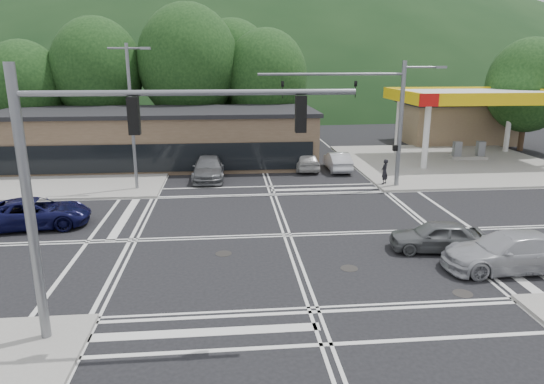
{
  "coord_description": "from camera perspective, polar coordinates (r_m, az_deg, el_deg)",
  "views": [
    {
      "loc": [
        -2.75,
        -21.47,
        8.05
      ],
      "look_at": [
        -0.46,
        2.71,
        1.4
      ],
      "focal_mm": 32.0,
      "sensor_mm": 36.0,
      "label": 1
    }
  ],
  "objects": [
    {
      "name": "tree_n_c",
      "position": [
        45.65,
        -0.71,
        13.36
      ],
      "size": [
        7.6,
        7.6,
        10.87
      ],
      "color": "#382619",
      "rests_on": "ground"
    },
    {
      "name": "tree_n_b",
      "position": [
        45.58,
        -9.82,
        14.78
      ],
      "size": [
        9.0,
        9.0,
        12.98
      ],
      "color": "#382619",
      "rests_on": "ground"
    },
    {
      "name": "tree_n_e",
      "position": [
        49.48,
        -4.68,
        14.22
      ],
      "size": [
        8.4,
        8.4,
        11.98
      ],
      "color": "#382619",
      "rests_on": "ground"
    },
    {
      "name": "car_silver_east",
      "position": [
        21.34,
        26.13,
        -6.3
      ],
      "size": [
        5.27,
        2.19,
        1.52
      ],
      "primitive_type": "imported",
      "rotation": [
        0.0,
        0.0,
        -1.58
      ],
      "color": "#A9AAB0",
      "rests_on": "ground"
    },
    {
      "name": "streetlight_nw",
      "position": [
        31.14,
        -16.12,
        9.2
      ],
      "size": [
        2.5,
        0.25,
        9.0
      ],
      "color": "slate",
      "rests_on": "ground"
    },
    {
      "name": "tree_ne",
      "position": [
        49.4,
        27.95,
        11.02
      ],
      "size": [
        7.2,
        7.2,
        9.99
      ],
      "color": "#382619",
      "rests_on": "ground"
    },
    {
      "name": "signal_mast_sw",
      "position": [
        14.07,
        -20.28,
        2.32
      ],
      "size": [
        9.14,
        0.28,
        8.0
      ],
      "color": "slate",
      "rests_on": "ground"
    },
    {
      "name": "ground",
      "position": [
        23.09,
        1.78,
        -5.09
      ],
      "size": [
        120.0,
        120.0,
        0.0
      ],
      "primitive_type": "plane",
      "color": "black",
      "rests_on": "ground"
    },
    {
      "name": "car_northbound",
      "position": [
        33.98,
        -7.49,
        2.8
      ],
      "size": [
        2.14,
        5.23,
        1.52
      ],
      "primitive_type": "imported",
      "rotation": [
        0.0,
        0.0,
        -0.0
      ],
      "color": "#595B5E",
      "rests_on": "ground"
    },
    {
      "name": "car_grey_center",
      "position": [
        22.22,
        18.76,
        -4.93
      ],
      "size": [
        4.12,
        2.12,
        1.34
      ],
      "primitive_type": "imported",
      "rotation": [
        0.0,
        0.0,
        -1.71
      ],
      "color": "#595C5E",
      "rests_on": "ground"
    },
    {
      "name": "car_queue_b",
      "position": [
        36.69,
        3.94,
        3.78
      ],
      "size": [
        1.73,
        4.3,
        1.47
      ],
      "primitive_type": "imported",
      "rotation": [
        0.0,
        0.0,
        3.14
      ],
      "color": "#B8B7B3",
      "rests_on": "ground"
    },
    {
      "name": "convenience_store",
      "position": [
        52.1,
        20.71,
        7.56
      ],
      "size": [
        10.0,
        6.0,
        3.8
      ],
      "primitive_type": "cube",
      "color": "#846B4F",
      "rests_on": "ground"
    },
    {
      "name": "car_queue_a",
      "position": [
        36.67,
        7.72,
        3.62
      ],
      "size": [
        1.6,
        4.3,
        1.4
      ],
      "primitive_type": "imported",
      "rotation": [
        0.0,
        0.0,
        3.12
      ],
      "color": "#B7BABF",
      "rests_on": "ground"
    },
    {
      "name": "tree_n_d",
      "position": [
        47.75,
        -27.12,
        11.03
      ],
      "size": [
        6.8,
        6.8,
        9.76
      ],
      "color": "#382619",
      "rests_on": "ground"
    },
    {
      "name": "sidewalk_ne",
      "position": [
        41.34,
        20.18,
        3.25
      ],
      "size": [
        16.0,
        16.0,
        0.15
      ],
      "primitive_type": "cube",
      "color": "gray",
      "rests_on": "ground"
    },
    {
      "name": "signal_mast_ne",
      "position": [
        31.35,
        12.81,
        9.49
      ],
      "size": [
        11.65,
        0.3,
        8.0
      ],
      "color": "slate",
      "rests_on": "ground"
    },
    {
      "name": "sidewalk_nw",
      "position": [
        39.29,
        -23.47,
        2.32
      ],
      "size": [
        16.0,
        16.0,
        0.15
      ],
      "primitive_type": "cube",
      "color": "gray",
      "rests_on": "ground"
    },
    {
      "name": "hill_north",
      "position": [
        111.79,
        -4.06,
        11.15
      ],
      "size": [
        252.0,
        126.0,
        140.0
      ],
      "primitive_type": "ellipsoid",
      "color": "black",
      "rests_on": "ground"
    },
    {
      "name": "gas_station_canopy",
      "position": [
        42.45,
        22.69,
        10.1
      ],
      "size": [
        12.32,
        8.34,
        5.75
      ],
      "color": "silver",
      "rests_on": "ground"
    },
    {
      "name": "pedestrian",
      "position": [
        32.55,
        13.1,
        2.35
      ],
      "size": [
        0.7,
        0.7,
        1.64
      ],
      "primitive_type": "imported",
      "rotation": [
        0.0,
        0.0,
        3.92
      ],
      "color": "black",
      "rests_on": "sidewalk_ne"
    },
    {
      "name": "commercial_row",
      "position": [
        39.29,
        -13.09,
        6.06
      ],
      "size": [
        24.0,
        8.0,
        4.0
      ],
      "primitive_type": "cube",
      "color": "brown",
      "rests_on": "ground"
    },
    {
      "name": "tree_n_a",
      "position": [
        46.85,
        -19.86,
        13.33
      ],
      "size": [
        8.0,
        8.0,
        11.75
      ],
      "color": "#382619",
      "rests_on": "ground"
    },
    {
      "name": "car_blue_west",
      "position": [
        26.67,
        -26.13,
        -2.23
      ],
      "size": [
        5.48,
        3.01,
        1.46
      ],
      "primitive_type": "imported",
      "rotation": [
        0.0,
        0.0,
        1.69
      ],
      "color": "#0C0C34",
      "rests_on": "ground"
    }
  ]
}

